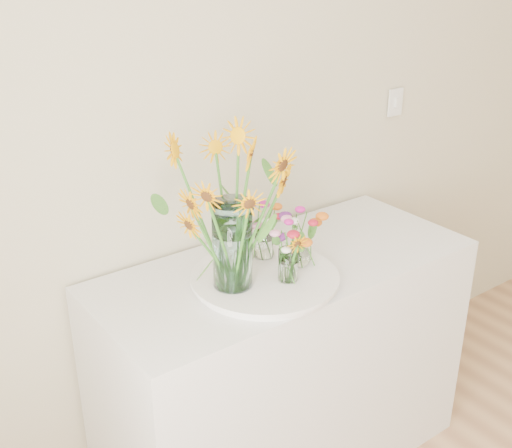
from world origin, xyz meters
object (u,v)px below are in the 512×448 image
at_px(counter, 284,367).
at_px(mason_jar, 232,245).
at_px(tray, 265,280).
at_px(small_vase_c, 264,243).
at_px(small_vase_a, 288,265).
at_px(small_vase_b, 300,250).

height_order(counter, mason_jar, mason_jar).
relative_size(counter, tray, 2.95).
bearing_deg(tray, small_vase_c, 54.13).
bearing_deg(small_vase_c, small_vase_a, -101.68).
bearing_deg(counter, small_vase_b, -92.23).
height_order(tray, small_vase_b, small_vase_b).
xyz_separation_m(counter, tray, (-0.15, -0.07, 0.46)).
height_order(small_vase_b, small_vase_c, small_vase_c).
distance_m(counter, small_vase_b, 0.54).
bearing_deg(small_vase_c, tray, -125.87).
height_order(counter, small_vase_a, small_vase_a).
bearing_deg(small_vase_a, small_vase_b, 31.02).
bearing_deg(small_vase_a, tray, 122.50).
xyz_separation_m(counter, mason_jar, (-0.27, -0.06, 0.62)).
relative_size(counter, small_vase_b, 12.43).
bearing_deg(small_vase_b, tray, 177.52).
height_order(mason_jar, small_vase_a, mason_jar).
xyz_separation_m(tray, small_vase_c, (0.08, 0.11, 0.07)).
distance_m(tray, mason_jar, 0.20).
xyz_separation_m(counter, small_vase_c, (-0.07, 0.04, 0.53)).
distance_m(mason_jar, small_vase_b, 0.28).
xyz_separation_m(small_vase_a, small_vase_b, (0.10, 0.06, -0.00)).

